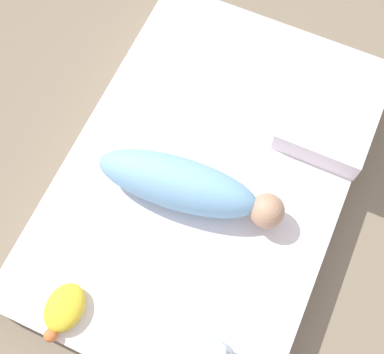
{
  "coord_description": "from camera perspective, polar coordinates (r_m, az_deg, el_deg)",
  "views": [
    {
      "loc": [
        0.62,
        0.23,
        1.75
      ],
      "look_at": [
        0.05,
        -0.03,
        0.19
      ],
      "focal_mm": 50.0,
      "sensor_mm": 36.0,
      "label": 1
    }
  ],
  "objects": [
    {
      "name": "bed_mattress",
      "position": [
        1.81,
        1.44,
        -0.38
      ],
      "size": [
        1.32,
        0.88,
        0.14
      ],
      "color": "white",
      "rests_on": "ground_plane"
    },
    {
      "name": "turtle_plush",
      "position": [
        1.63,
        -13.51,
        -13.53
      ],
      "size": [
        0.18,
        0.11,
        0.06
      ],
      "color": "yellow",
      "rests_on": "bed_mattress"
    },
    {
      "name": "swaddled_baby",
      "position": [
        1.63,
        -0.82,
        -0.91
      ],
      "size": [
        0.22,
        0.6,
        0.18
      ],
      "rotation": [
        0.0,
        0.0,
        1.69
      ],
      "color": "#7FB7E5",
      "rests_on": "bed_mattress"
    },
    {
      "name": "ground_plane",
      "position": [
        1.87,
        1.39,
        -1.18
      ],
      "size": [
        12.0,
        12.0,
        0.0
      ],
      "primitive_type": "plane",
      "color": "#7A6B56"
    },
    {
      "name": "pillow",
      "position": [
        1.83,
        14.51,
        6.02
      ],
      "size": [
        0.31,
        0.29,
        0.09
      ],
      "color": "white",
      "rests_on": "bed_mattress"
    }
  ]
}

